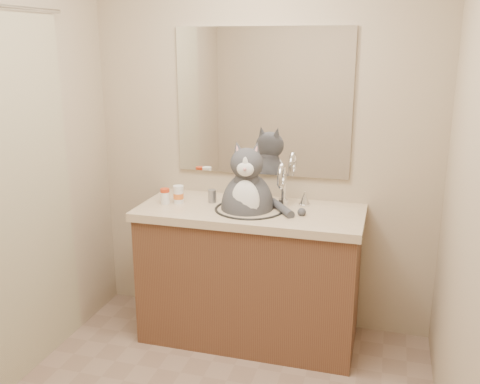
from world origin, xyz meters
name	(u,v)px	position (x,y,z in m)	size (l,w,h in m)	color
room	(191,195)	(0.00, 0.00, 1.20)	(2.22, 2.52, 2.42)	gray
vanity	(250,271)	(0.00, 0.96, 0.44)	(1.34, 0.59, 1.12)	brown
mirror	(262,103)	(0.00, 1.24, 1.45)	(1.10, 0.02, 0.90)	white
cat	(248,202)	(-0.02, 0.96, 0.89)	(0.49, 0.39, 0.63)	#414146
pill_bottle_redcap	(165,196)	(-0.53, 0.92, 0.90)	(0.06, 0.06, 0.10)	white
pill_bottle_orange	(178,195)	(-0.46, 0.96, 0.90)	(0.06, 0.06, 0.11)	white
grey_canister	(212,196)	(-0.26, 1.02, 0.89)	(0.05, 0.05, 0.08)	gray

